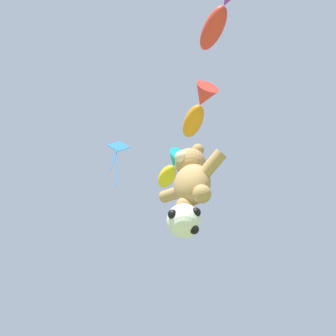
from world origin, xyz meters
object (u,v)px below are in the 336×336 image
at_px(soccer_ball_kite, 184,221).
at_px(fish_kite_goldfin, 171,168).
at_px(fish_kite_tangerine, 198,109).
at_px(fish_kite_crimson, 222,11).
at_px(teddy_bear_kite, 191,177).
at_px(diamond_kite, 118,151).

bearing_deg(soccer_ball_kite, fish_kite_goldfin, 152.06).
distance_m(soccer_ball_kite, fish_kite_tangerine, 3.91).
relative_size(fish_kite_crimson, fish_kite_goldfin, 1.24).
relative_size(soccer_ball_kite, fish_kite_goldfin, 0.59).
relative_size(teddy_bear_kite, fish_kite_crimson, 1.15).
height_order(teddy_bear_kite, fish_kite_crimson, fish_kite_crimson).
bearing_deg(soccer_ball_kite, fish_kite_crimson, -31.01).
height_order(soccer_ball_kite, fish_kite_tangerine, fish_kite_tangerine).
relative_size(fish_kite_crimson, fish_kite_tangerine, 1.06).
bearing_deg(fish_kite_goldfin, soccer_ball_kite, -27.94).
bearing_deg(fish_kite_tangerine, diamond_kite, -177.22).
relative_size(soccer_ball_kite, fish_kite_tangerine, 0.51).
height_order(fish_kite_crimson, fish_kite_tangerine, fish_kite_crimson).
xyz_separation_m(fish_kite_goldfin, diamond_kite, (-1.71, -1.24, 1.61)).
relative_size(teddy_bear_kite, fish_kite_goldfin, 1.42).
height_order(teddy_bear_kite, soccer_ball_kite, teddy_bear_kite).
distance_m(teddy_bear_kite, soccer_ball_kite, 1.40).
bearing_deg(fish_kite_crimson, fish_kite_tangerine, 145.04).
bearing_deg(teddy_bear_kite, fish_kite_goldfin, 156.32).
bearing_deg(fish_kite_tangerine, fish_kite_crimson, -34.96).
xyz_separation_m(teddy_bear_kite, soccer_ball_kite, (-0.45, 0.11, -1.32)).
xyz_separation_m(fish_kite_crimson, fish_kite_tangerine, (-2.42, 1.69, -0.22)).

